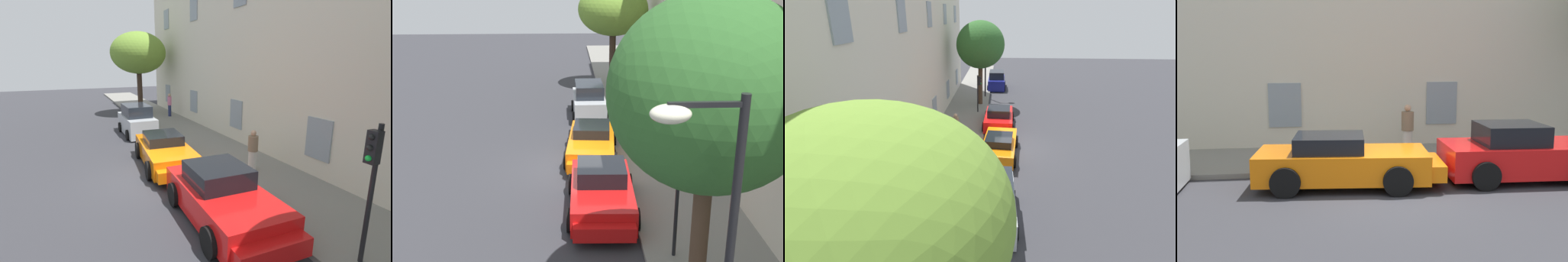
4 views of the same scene
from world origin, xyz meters
TOP-DOWN VIEW (x-y plane):
  - ground_plane at (0.00, 0.00)m, footprint 80.00×80.00m
  - sidewalk at (0.00, 3.77)m, footprint 60.00×3.53m
  - sportscar_red_lead at (-0.96, 0.94)m, footprint 4.78×2.35m
  - sportscar_yellow_flank at (3.81, 1.02)m, footprint 4.56×2.30m
  - hatchback_parked at (-6.91, 1.13)m, footprint 3.73×1.82m
  - tree_near_kerb at (8.98, 2.72)m, footprint 4.08×4.08m
  - tree_midblock at (-13.26, 2.93)m, footprint 4.37×4.37m
  - traffic_light at (6.57, 2.70)m, footprint 0.22×0.36m
  - street_lamp at (11.60, 2.01)m, footprint 0.44×1.42m
  - pedestrian_admiring at (1.16, 3.82)m, footprint 0.43×0.43m
  - pedestrian_strolling at (-10.94, 4.65)m, footprint 0.42×0.42m

SIDE VIEW (x-z plane):
  - ground_plane at x=0.00m, z-range 0.00..0.00m
  - sidewalk at x=0.00m, z-range 0.00..0.14m
  - sportscar_red_lead at x=-0.96m, z-range -0.05..1.27m
  - sportscar_yellow_flank at x=3.81m, z-range -0.10..1.41m
  - hatchback_parked at x=-6.91m, z-range -0.09..1.71m
  - pedestrian_admiring at x=1.16m, z-range 0.14..1.76m
  - pedestrian_strolling at x=-10.94m, z-range 0.18..1.96m
  - traffic_light at x=6.57m, z-range 0.71..3.74m
  - street_lamp at x=11.60m, z-range 1.24..7.04m
  - tree_midblock at x=-13.26m, z-range 1.72..8.21m
  - tree_near_kerb at x=8.98m, z-range 1.70..8.81m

